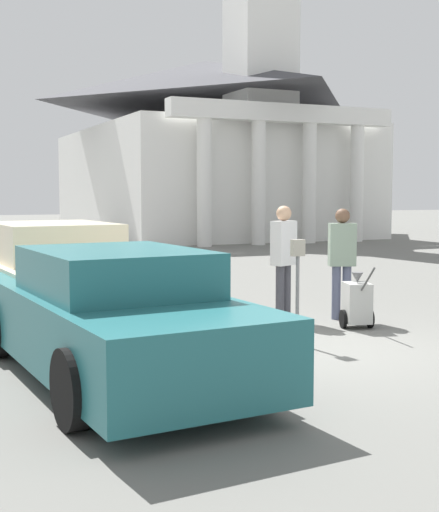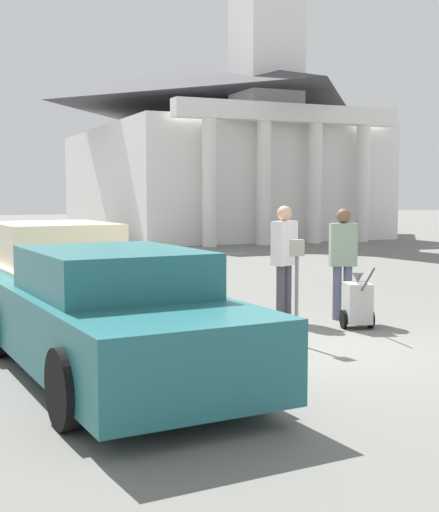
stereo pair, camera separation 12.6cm
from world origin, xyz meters
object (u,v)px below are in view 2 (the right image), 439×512
object	(u,v)px
parked_car_maroon	(21,264)
equipment_cart	(357,303)
church	(215,136)
person_supervisor	(343,256)
parking_meter	(297,272)
parked_car_teal	(108,316)
parked_car_cream	(51,278)
person_worker	(284,255)

from	to	relation	value
parked_car_maroon	equipment_cart	size ratio (longest dim) A/B	4.94
equipment_cart	church	size ratio (longest dim) A/B	0.04
parked_car_maroon	person_supervisor	world-z (taller)	person_supervisor
parking_meter	equipment_cart	world-z (taller)	parking_meter
parked_car_teal	parking_meter	world-z (taller)	parked_car_teal
church	equipment_cart	bearing A→B (deg)	-108.30
church	parked_car_cream	bearing A→B (deg)	-119.17
parking_meter	equipment_cart	xyz separation A→B (m)	(1.42, 0.65, -0.59)
person_worker	person_supervisor	bearing A→B (deg)	137.69
parking_meter	parked_car_teal	bearing A→B (deg)	-166.95
parked_car_teal	person_worker	xyz separation A→B (m)	(3.46, 2.31, 0.37)
parked_car_cream	parked_car_maroon	bearing A→B (deg)	85.64
person_worker	parking_meter	bearing A→B (deg)	42.64
equipment_cart	parked_car_maroon	bearing A→B (deg)	145.72
parked_car_maroon	equipment_cart	bearing A→B (deg)	-56.10
equipment_cart	parking_meter	bearing A→B (deg)	-138.01
parked_car_teal	person_supervisor	xyz separation A→B (m)	(4.36, 2.01, 0.34)
parked_car_maroon	church	xyz separation A→B (m)	(11.92, 18.22, 4.16)
parked_car_maroon	person_worker	bearing A→B (deg)	-55.12
person_worker	person_supervisor	size ratio (longest dim) A/B	1.03
parked_car_teal	parked_car_cream	distance (m)	3.42
parking_meter	person_supervisor	distance (m)	2.13
parked_car_cream	equipment_cart	size ratio (longest dim) A/B	5.17
person_worker	parked_car_teal	bearing A→B (deg)	9.79
parked_car_maroon	person_worker	distance (m)	5.49
church	parking_meter	bearing A→B (deg)	-110.84
parked_car_maroon	parking_meter	world-z (taller)	parking_meter
parked_car_cream	parked_car_maroon	size ratio (longest dim) A/B	1.05
person_worker	equipment_cart	xyz separation A→B (m)	(0.69, -1.03, -0.66)
church	person_worker	bearing A→B (deg)	-110.63
parked_car_teal	person_worker	bearing A→B (deg)	29.31
person_supervisor	equipment_cart	bearing A→B (deg)	95.81
parked_car_maroon	parked_car_teal	bearing A→B (deg)	-94.37
parked_car_maroon	church	size ratio (longest dim) A/B	0.22
parked_car_teal	parked_car_maroon	distance (m)	6.54
parked_car_maroon	parking_meter	distance (m)	6.52
parked_car_teal	parked_car_cream	xyz separation A→B (m)	(0.00, 3.42, 0.05)
parked_car_teal	person_worker	distance (m)	4.18
parking_meter	equipment_cart	bearing A→B (deg)	24.53
parked_car_maroon	person_worker	xyz separation A→B (m)	(3.46, -4.24, 0.39)
person_worker	church	size ratio (longest dim) A/B	0.08
person_worker	church	distance (m)	24.29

